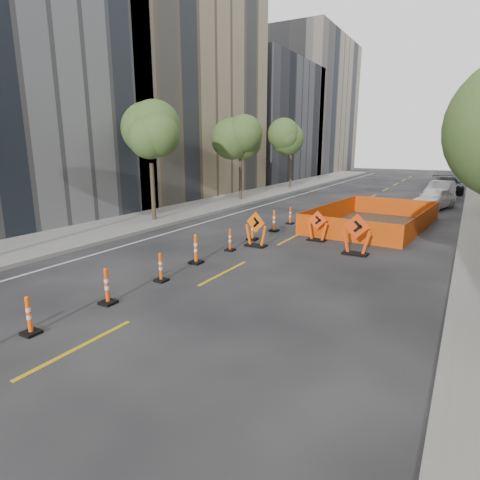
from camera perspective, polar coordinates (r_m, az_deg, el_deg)
The scene contains 23 objects.
ground_plane at distance 10.91m, azimuth -13.66°, elevation -10.28°, with size 140.00×140.00×0.00m, color black.
sidewalk_left at distance 25.33m, azimuth -10.10°, elevation 3.60°, with size 4.00×90.00×0.15m, color gray.
bld_left_c at distance 37.86m, azimuth -11.99°, elevation 26.45°, with size 12.00×18.00×26.00m, color tan.
bld_left_d at distance 52.28m, azimuth 2.34°, elevation 16.39°, with size 12.00×16.00×14.00m, color #4C4C51.
bld_left_e at distance 67.44m, azimuth 9.11°, elevation 18.13°, with size 12.00×20.00×20.00m, color gray.
tree_l_b at distance 23.06m, azimuth -12.63°, elevation 13.65°, with size 2.80×2.80×5.95m.
tree_l_c at distance 31.23m, azimuth 0.07°, elevation 13.84°, with size 2.80×2.80×5.95m.
tree_l_d at distance 40.24m, azimuth 7.31°, elevation 13.65°, with size 2.80×2.80×5.95m.
channelizer_1 at distance 10.60m, azimuth -27.82°, elevation -9.46°, with size 0.37×0.37×0.95m, color #FF4F0A, non-canonical shape.
channelizer_2 at distance 11.69m, azimuth -18.42°, elevation -6.24°, with size 0.41×0.41×1.04m, color #F6430A, non-canonical shape.
channelizer_3 at distance 13.15m, azimuth -11.22°, elevation -3.81°, with size 0.38×0.38×0.95m, color #DE4B09, non-canonical shape.
channelizer_4 at distance 14.89m, azimuth -6.31°, elevation -1.26°, with size 0.44×0.44×1.12m, color #ED5709, non-canonical shape.
channelizer_5 at distance 16.60m, azimuth -1.43°, elevation 0.04°, with size 0.37×0.37×0.94m, color #DC4B09, non-canonical shape.
channelizer_6 at distance 18.49m, azimuth 1.78°, elevation 1.74°, with size 0.45×0.45×1.13m, color #E85C09, non-canonical shape.
channelizer_7 at distance 20.39m, azimuth 4.87°, elevation 2.75°, with size 0.43×0.43×1.09m, color #E05509, non-canonical shape.
channelizer_8 at distance 22.40m, azimuth 7.16°, elevation 3.50°, with size 0.38×0.38×0.97m, color #EE420A, non-canonical shape.
chevron_sign_left at distance 17.26m, azimuth 2.28°, elevation 1.56°, with size 1.02×0.61×1.53m, color #EF5E0A, non-canonical shape.
chevron_sign_center at distance 18.61m, azimuth 10.94°, elevation 1.99°, with size 0.93×0.56×1.40m, color #FF410A, non-canonical shape.
chevron_sign_right at distance 16.57m, azimuth 16.23°, elevation 0.78°, with size 1.12×0.67×1.67m, color #E23A09, non-canonical shape.
safety_fence at distance 22.74m, azimuth 18.49°, elevation 3.16°, with size 4.96×8.45×1.06m, color #DE590B, non-canonical shape.
parked_car_near at distance 30.65m, azimuth 25.93°, elevation 5.38°, with size 1.72×4.27×1.45m, color white.
parked_car_mid at distance 35.61m, azimuth 26.58°, elevation 6.29°, with size 1.59×4.55×1.50m, color #97989C.
parked_car_far at distance 41.34m, azimuth 27.34°, elevation 7.00°, with size 2.06×5.08×1.47m, color black.
Camera 1 is at (6.99, -7.17, 4.32)m, focal length 30.00 mm.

